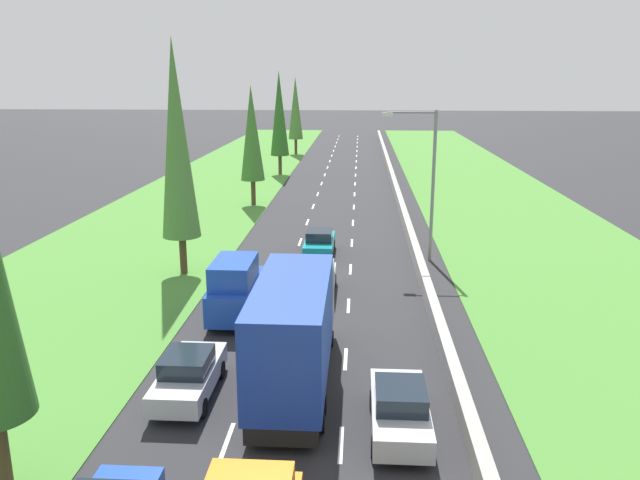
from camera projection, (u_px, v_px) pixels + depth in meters
name	position (u px, v px, depth m)	size (l,w,h in m)	color
ground_plane	(337.00, 189.00, 62.70)	(300.00, 300.00, 0.00)	#28282B
grass_verge_left	(212.00, 187.00, 63.47)	(14.00, 140.00, 0.04)	#478433
grass_verge_right	(483.00, 190.00, 61.83)	(14.00, 140.00, 0.04)	#478433
median_barrier	(395.00, 185.00, 62.25)	(0.44, 120.00, 0.85)	#9E9B93
lane_markings	(337.00, 189.00, 62.70)	(3.64, 116.00, 0.01)	white
blue_box_truck_centre_lane	(295.00, 329.00, 22.33)	(2.46, 9.40, 4.18)	black
silver_hatchback_centre_lane	(318.00, 278.00, 32.28)	(1.74, 3.90, 1.72)	silver
silver_sedan_left_lane	(189.00, 374.00, 21.89)	(1.82, 4.50, 1.64)	silver
blue_van_left_lane	(235.00, 288.00, 28.97)	(1.96, 4.90, 2.82)	#1E47B7
silver_sedan_right_lane	(400.00, 409.00, 19.62)	(1.82, 4.50, 1.64)	silver
teal_sedan_centre_lane	(319.00, 243.00, 39.19)	(1.82, 4.50, 1.64)	teal
poplar_tree_second	(177.00, 140.00, 33.86)	(2.12, 2.12, 12.95)	#4C3823
poplar_tree_third	(252.00, 134.00, 53.31)	(2.05, 2.05, 10.18)	#4C3823
poplar_tree_fourth	(279.00, 114.00, 70.09)	(2.09, 2.09, 11.49)	#4C3823
poplar_tree_fifth	(296.00, 108.00, 88.84)	(2.07, 2.07, 10.83)	#4C3823
street_light_mast	(428.00, 175.00, 37.01)	(3.20, 0.28, 9.00)	gray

